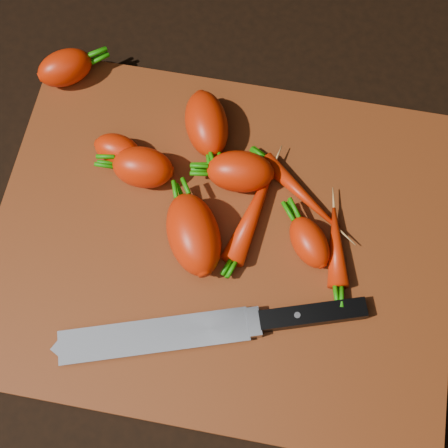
# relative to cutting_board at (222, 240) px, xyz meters

# --- Properties ---
(ground) EXTENTS (2.00, 2.00, 0.01)m
(ground) POSITION_rel_cutting_board_xyz_m (0.00, 0.00, -0.01)
(ground) COLOR black
(cutting_board) EXTENTS (0.50, 0.40, 0.01)m
(cutting_board) POSITION_rel_cutting_board_xyz_m (0.00, 0.00, 0.00)
(cutting_board) COLOR #652C11
(cutting_board) RESTS_ON ground
(carrot_0) EXTENTS (0.08, 0.07, 0.04)m
(carrot_0) POSITION_rel_cutting_board_xyz_m (-0.22, 0.17, 0.03)
(carrot_0) COLOR red
(carrot_0) RESTS_ON cutting_board
(carrot_1) EXTENTS (0.07, 0.05, 0.05)m
(carrot_1) POSITION_rel_cutting_board_xyz_m (-0.10, 0.06, 0.03)
(carrot_1) COLOR red
(carrot_1) RESTS_ON cutting_board
(carrot_2) EXTENTS (0.07, 0.09, 0.05)m
(carrot_2) POSITION_rel_cutting_board_xyz_m (-0.04, 0.12, 0.03)
(carrot_2) COLOR red
(carrot_2) RESTS_ON cutting_board
(carrot_3) EXTENTS (0.09, 0.11, 0.05)m
(carrot_3) POSITION_rel_cutting_board_xyz_m (-0.03, -0.01, 0.03)
(carrot_3) COLOR red
(carrot_3) RESTS_ON cutting_board
(carrot_4) EXTENTS (0.08, 0.05, 0.05)m
(carrot_4) POSITION_rel_cutting_board_xyz_m (0.01, 0.07, 0.03)
(carrot_4) COLOR red
(carrot_4) RESTS_ON cutting_board
(carrot_5) EXTENTS (0.06, 0.04, 0.03)m
(carrot_5) POSITION_rel_cutting_board_xyz_m (-0.13, 0.08, 0.02)
(carrot_5) COLOR red
(carrot_5) RESTS_ON cutting_board
(carrot_6) EXTENTS (0.06, 0.07, 0.04)m
(carrot_6) POSITION_rel_cutting_board_xyz_m (0.09, 0.01, 0.02)
(carrot_6) COLOR red
(carrot_6) RESTS_ON cutting_board
(carrot_7) EXTENTS (0.05, 0.13, 0.03)m
(carrot_7) POSITION_rel_cutting_board_xyz_m (0.03, 0.03, 0.02)
(carrot_7) COLOR red
(carrot_7) RESTS_ON cutting_board
(carrot_8) EXTENTS (0.10, 0.08, 0.02)m
(carrot_8) POSITION_rel_cutting_board_xyz_m (0.08, 0.06, 0.02)
(carrot_8) COLOR red
(carrot_8) RESTS_ON cutting_board
(carrot_9) EXTENTS (0.04, 0.09, 0.02)m
(carrot_9) POSITION_rel_cutting_board_xyz_m (0.12, 0.01, 0.02)
(carrot_9) COLOR red
(carrot_9) RESTS_ON cutting_board
(knife) EXTENTS (0.31, 0.12, 0.02)m
(knife) POSITION_rel_cutting_board_xyz_m (-0.03, -0.11, 0.01)
(knife) COLOR gray
(knife) RESTS_ON cutting_board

